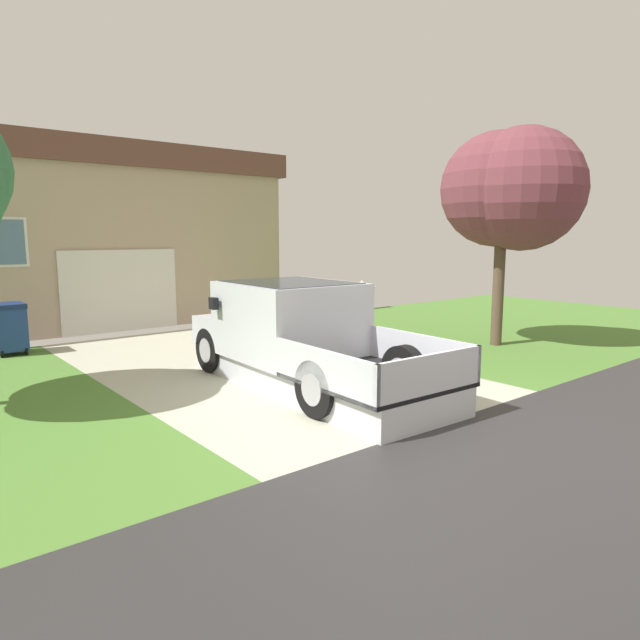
{
  "coord_description": "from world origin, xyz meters",
  "views": [
    {
      "loc": [
        -5.48,
        -4.46,
        2.45
      ],
      "look_at": [
        0.67,
        3.09,
        0.97
      ],
      "focal_mm": 31.33,
      "sensor_mm": 36.0,
      "label": 1
    }
  ],
  "objects_px": {
    "person_with_hat": "(362,317)",
    "house_with_garage": "(68,236)",
    "wheeled_trash_bin": "(9,327)",
    "neighbor_tree": "(508,189)",
    "handbag": "(375,364)",
    "pickup_truck": "(297,337)"
  },
  "relations": [
    {
      "from": "person_with_hat",
      "to": "house_with_garage",
      "type": "bearing_deg",
      "value": -86.65
    },
    {
      "from": "person_with_hat",
      "to": "wheeled_trash_bin",
      "type": "bearing_deg",
      "value": -59.89
    },
    {
      "from": "neighbor_tree",
      "to": "handbag",
      "type": "bearing_deg",
      "value": -178.71
    },
    {
      "from": "house_with_garage",
      "to": "wheeled_trash_bin",
      "type": "distance_m",
      "value": 5.16
    },
    {
      "from": "person_with_hat",
      "to": "handbag",
      "type": "distance_m",
      "value": 0.89
    },
    {
      "from": "neighbor_tree",
      "to": "person_with_hat",
      "type": "bearing_deg",
      "value": 177.13
    },
    {
      "from": "wheeled_trash_bin",
      "to": "person_with_hat",
      "type": "bearing_deg",
      "value": -49.82
    },
    {
      "from": "house_with_garage",
      "to": "wheeled_trash_bin",
      "type": "relative_size",
      "value": 10.53
    },
    {
      "from": "person_with_hat",
      "to": "house_with_garage",
      "type": "distance_m",
      "value": 10.15
    },
    {
      "from": "pickup_truck",
      "to": "wheeled_trash_bin",
      "type": "distance_m",
      "value": 6.45
    },
    {
      "from": "person_with_hat",
      "to": "wheeled_trash_bin",
      "type": "relative_size",
      "value": 1.55
    },
    {
      "from": "handbag",
      "to": "wheeled_trash_bin",
      "type": "xyz_separation_m",
      "value": [
        -4.78,
        5.9,
        0.43
      ]
    },
    {
      "from": "house_with_garage",
      "to": "neighbor_tree",
      "type": "relative_size",
      "value": 2.35
    },
    {
      "from": "person_with_hat",
      "to": "neighbor_tree",
      "type": "relative_size",
      "value": 0.35
    },
    {
      "from": "pickup_truck",
      "to": "wheeled_trash_bin",
      "type": "bearing_deg",
      "value": 122.96
    },
    {
      "from": "pickup_truck",
      "to": "house_with_garage",
      "type": "bearing_deg",
      "value": 97.53
    },
    {
      "from": "pickup_truck",
      "to": "house_with_garage",
      "type": "relative_size",
      "value": 0.46
    },
    {
      "from": "pickup_truck",
      "to": "person_with_hat",
      "type": "distance_m",
      "value": 1.45
    },
    {
      "from": "pickup_truck",
      "to": "wheeled_trash_bin",
      "type": "xyz_separation_m",
      "value": [
        -3.29,
        5.54,
        -0.19
      ]
    },
    {
      "from": "pickup_truck",
      "to": "handbag",
      "type": "xyz_separation_m",
      "value": [
        1.49,
        -0.35,
        -0.62
      ]
    },
    {
      "from": "neighbor_tree",
      "to": "house_with_garage",
      "type": "bearing_deg",
      "value": 123.03
    },
    {
      "from": "person_with_hat",
      "to": "handbag",
      "type": "height_order",
      "value": "person_with_hat"
    }
  ]
}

